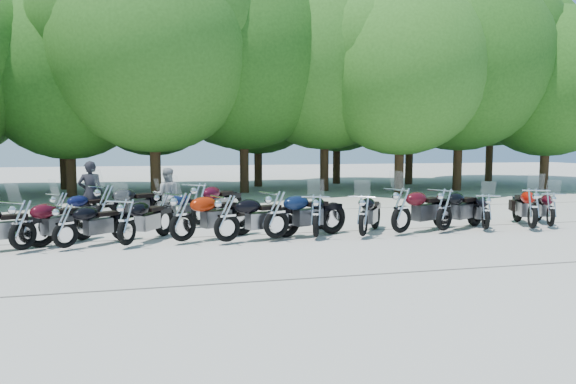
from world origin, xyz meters
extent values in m
plane|color=#A3A094|center=(0.00, 0.00, 0.00)|extent=(90.00, 90.00, 0.00)
cylinder|color=#3A2614|center=(-7.25, 12.84, 1.65)|extent=(0.44, 0.44, 3.31)
sphere|color=#286319|center=(-7.25, 12.84, 5.32)|extent=(7.31, 7.31, 7.31)
cylinder|color=#3A2614|center=(-3.57, 11.24, 1.97)|extent=(0.44, 0.44, 3.93)
sphere|color=#357721|center=(-3.57, 11.24, 6.33)|extent=(8.70, 8.70, 8.70)
cylinder|color=#3A2614|center=(0.54, 13.09, 2.06)|extent=(0.44, 0.44, 4.13)
sphere|color=#286319|center=(0.54, 13.09, 6.64)|extent=(9.13, 9.13, 9.13)
cylinder|color=#3A2614|center=(4.61, 13.20, 2.05)|extent=(0.44, 0.44, 4.09)
sphere|color=#357721|center=(4.61, 13.20, 6.58)|extent=(9.04, 9.04, 9.04)
cylinder|color=#3A2614|center=(7.55, 10.82, 1.81)|extent=(0.44, 0.44, 3.62)
sphere|color=#357721|center=(7.55, 10.82, 5.82)|extent=(8.00, 8.00, 8.00)
cylinder|color=#3A2614|center=(11.20, 11.78, 1.99)|extent=(0.44, 0.44, 3.98)
sphere|color=#286319|center=(11.20, 11.78, 6.40)|extent=(8.79, 8.79, 8.79)
cylinder|color=#3A2614|center=(15.83, 11.20, 1.70)|extent=(0.44, 0.44, 3.41)
sphere|color=#286319|center=(15.83, 11.20, 5.48)|extent=(7.53, 7.53, 7.53)
cylinder|color=#3A2614|center=(-8.29, 16.97, 1.76)|extent=(0.44, 0.44, 3.52)
sphere|color=#357721|center=(-8.29, 16.97, 5.66)|extent=(7.78, 7.78, 7.78)
cylinder|color=#3A2614|center=(-3.76, 16.43, 1.71)|extent=(0.44, 0.44, 3.42)
sphere|color=#286319|center=(-3.76, 16.43, 5.50)|extent=(7.56, 7.56, 7.56)
cylinder|color=#3A2614|center=(1.80, 16.47, 1.78)|extent=(0.44, 0.44, 3.56)
sphere|color=#286319|center=(1.80, 16.47, 5.73)|extent=(7.88, 7.88, 7.88)
cylinder|color=#3A2614|center=(6.69, 17.47, 1.88)|extent=(0.44, 0.44, 3.76)
sphere|color=#286319|center=(6.69, 17.47, 6.04)|extent=(8.31, 8.31, 8.31)
cylinder|color=#3A2614|center=(10.68, 16.09, 1.81)|extent=(0.44, 0.44, 3.63)
sphere|color=#357721|center=(10.68, 16.09, 5.83)|extent=(8.02, 8.02, 8.02)
cylinder|color=#3A2614|center=(16.61, 17.02, 2.19)|extent=(0.44, 0.44, 4.37)
sphere|color=#286319|center=(16.61, 17.02, 7.03)|extent=(9.67, 9.67, 9.67)
imported|color=black|center=(-5.24, 4.11, 0.94)|extent=(0.71, 0.49, 1.87)
imported|color=#9E9FA1|center=(-3.10, 4.12, 0.82)|extent=(0.83, 0.66, 1.65)
camera|label=1|loc=(-3.04, -11.51, 2.36)|focal=32.00mm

